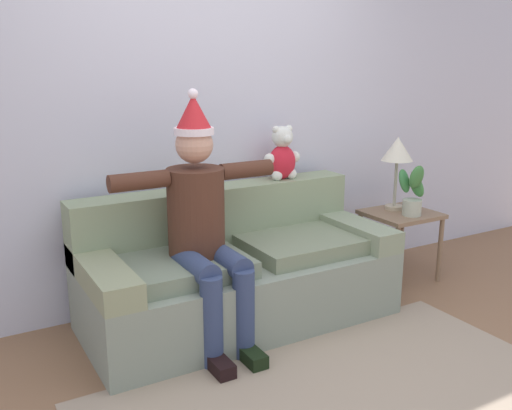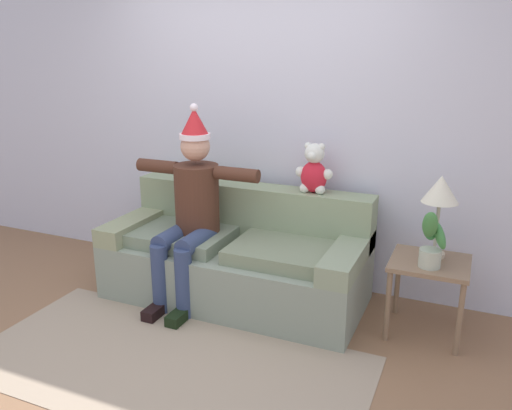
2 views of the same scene
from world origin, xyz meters
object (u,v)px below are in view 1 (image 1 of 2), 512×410
at_px(couch, 236,271).
at_px(potted_plant, 412,192).
at_px(person_seated, 203,220).
at_px(teddy_bear, 282,155).
at_px(table_lamp, 397,153).
at_px(side_table, 401,223).

xyz_separation_m(couch, potted_plant, (1.43, -0.10, 0.38)).
relative_size(couch, person_seated, 1.32).
xyz_separation_m(person_seated, teddy_bear, (0.82, 0.43, 0.25)).
xyz_separation_m(teddy_bear, table_lamp, (0.92, -0.18, -0.03)).
bearing_deg(person_seated, couch, 28.68).
bearing_deg(person_seated, potted_plant, 2.14).
relative_size(side_table, table_lamp, 0.95).
relative_size(person_seated, table_lamp, 2.67).
xyz_separation_m(person_seated, potted_plant, (1.73, 0.06, -0.05)).
bearing_deg(couch, teddy_bear, 27.13).
xyz_separation_m(teddy_bear, potted_plant, (0.91, -0.37, -0.30)).
relative_size(table_lamp, potted_plant, 1.41).
distance_m(teddy_bear, potted_plant, 1.03).
bearing_deg(potted_plant, side_table, 91.97).
relative_size(couch, table_lamp, 3.52).
xyz_separation_m(couch, person_seated, (-0.30, -0.17, 0.43)).
bearing_deg(table_lamp, teddy_bear, 169.13).
bearing_deg(person_seated, side_table, 5.29).
height_order(side_table, potted_plant, potted_plant).
bearing_deg(teddy_bear, table_lamp, -10.87).
bearing_deg(potted_plant, couch, 175.92).
bearing_deg(table_lamp, person_seated, -171.69).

